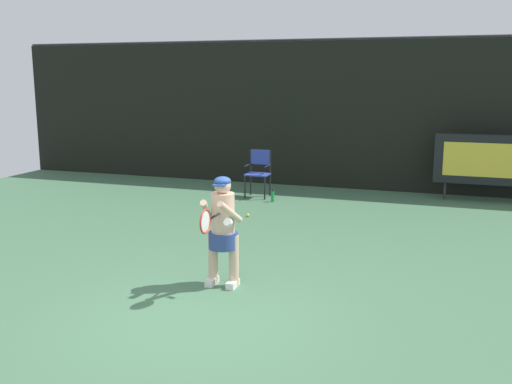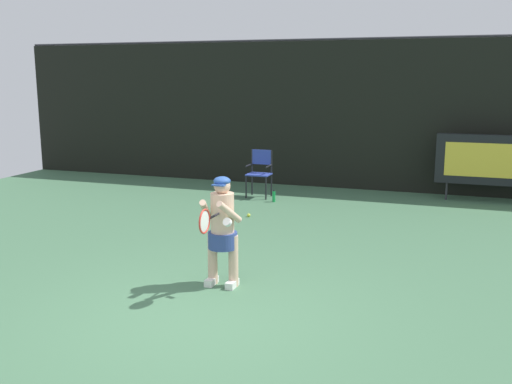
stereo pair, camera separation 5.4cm
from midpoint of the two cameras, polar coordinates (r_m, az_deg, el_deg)
ground at (r=6.84m, az=-6.21°, el=-12.71°), size 18.00×22.00×0.03m
backdrop_screen at (r=14.60m, az=8.48°, el=7.43°), size 18.00×0.12×3.66m
scoreboard at (r=13.81m, az=21.79°, el=2.92°), size 2.20×0.21×1.50m
umpire_chair at (r=13.47m, az=0.49°, el=2.13°), size 0.52×0.44×1.08m
water_bottle at (r=13.00m, az=1.87°, el=-0.44°), size 0.07×0.07×0.27m
tennis_player at (r=7.73m, az=-3.11°, el=-3.41°), size 0.53×0.60×1.48m
tennis_racket at (r=7.18m, az=-4.76°, el=-2.83°), size 0.03×0.60×0.31m
tennis_ball_loose at (r=11.64m, az=-0.58°, el=-2.28°), size 0.07×0.07×0.07m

